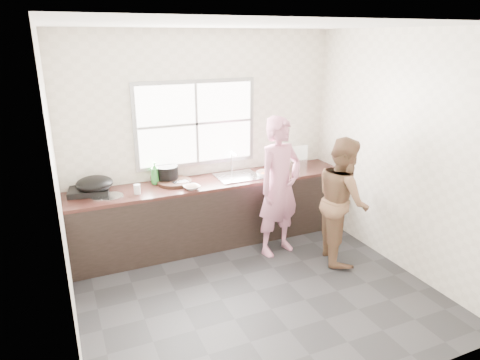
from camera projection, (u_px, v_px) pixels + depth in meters
name	position (u px, v px, depth m)	size (l,w,h in m)	color
floor	(256.00, 291.00, 4.61)	(3.60, 3.20, 0.01)	#29292B
ceiling	(260.00, 24.00, 3.74)	(3.60, 3.20, 0.01)	silver
wall_back	(203.00, 138.00, 5.57)	(3.60, 0.01, 2.70)	silver
wall_left	(59.00, 199.00, 3.49)	(0.01, 3.20, 2.70)	silver
wall_right	(400.00, 152.00, 4.87)	(0.01, 3.20, 2.70)	beige
wall_front	(366.00, 239.00, 2.79)	(3.60, 0.01, 2.70)	silver
cabinet	(213.00, 213.00, 5.60)	(3.60, 0.62, 0.82)	black
countertop	(213.00, 182.00, 5.46)	(3.60, 0.64, 0.04)	#351A15
sink	(238.00, 177.00, 5.58)	(0.55, 0.45, 0.02)	silver
faucet	(232.00, 162.00, 5.71)	(0.02, 0.02, 0.30)	silver
window_frame	(196.00, 123.00, 5.45)	(1.60, 0.05, 1.10)	#9EA0A5
window_glazing	(197.00, 124.00, 5.43)	(1.50, 0.01, 1.00)	white
woman	(279.00, 191.00, 5.22)	(0.59, 0.39, 1.62)	pink
person_side	(342.00, 200.00, 5.07)	(0.74, 0.58, 1.52)	brown
cutting_board	(174.00, 182.00, 5.32)	(0.43, 0.43, 0.04)	black
cleaver	(180.00, 182.00, 5.27)	(0.19, 0.10, 0.01)	silver
bowl_mince	(192.00, 187.00, 5.13)	(0.19, 0.19, 0.05)	silver
bowl_crabs	(266.00, 175.00, 5.57)	(0.20, 0.20, 0.06)	white
bowl_held	(263.00, 173.00, 5.66)	(0.20, 0.20, 0.06)	white
black_pot	(167.00, 174.00, 5.38)	(0.28, 0.28, 0.20)	black
plate_food	(167.00, 183.00, 5.34)	(0.25, 0.25, 0.02)	white
bottle_green	(155.00, 173.00, 5.28)	(0.11, 0.11, 0.28)	#2B8331
bottle_brown_tall	(156.00, 176.00, 5.37)	(0.08, 0.08, 0.17)	#432310
bottle_brown_short	(156.00, 175.00, 5.37)	(0.13, 0.13, 0.17)	#482012
glass_jar	(137.00, 189.00, 4.98)	(0.08, 0.08, 0.11)	white
burner	(89.00, 189.00, 5.04)	(0.45, 0.45, 0.07)	black
wok	(95.00, 183.00, 4.92)	(0.42, 0.42, 0.16)	black
dish_rack	(289.00, 155.00, 6.01)	(0.43, 0.30, 0.32)	white
pot_lid_left	(101.00, 197.00, 4.88)	(0.23, 0.23, 0.01)	silver
pot_lid_right	(111.00, 196.00, 4.90)	(0.27, 0.27, 0.01)	#A7AAAD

